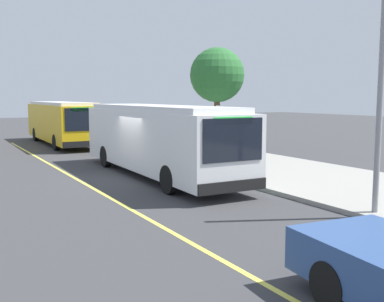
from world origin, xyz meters
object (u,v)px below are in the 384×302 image
at_px(transit_bus_second, 61,121).
at_px(route_sign_post, 219,128).
at_px(transit_bus_main, 158,138).
at_px(waiting_bench, 223,149).

distance_m(transit_bus_second, route_sign_post, 15.80).
bearing_deg(transit_bus_main, transit_bus_second, -178.86).
bearing_deg(transit_bus_second, route_sign_post, 10.72).
height_order(transit_bus_main, route_sign_post, same).
bearing_deg(transit_bus_main, waiting_bench, 114.63).
xyz_separation_m(waiting_bench, route_sign_post, (2.78, -2.03, 1.32)).
distance_m(transit_bus_second, waiting_bench, 13.71).
distance_m(transit_bus_main, waiting_bench, 5.24).
bearing_deg(transit_bus_main, route_sign_post, 76.45).
relative_size(transit_bus_main, route_sign_post, 4.09).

